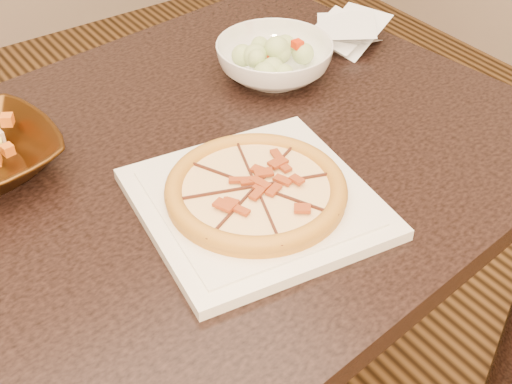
% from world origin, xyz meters
% --- Properties ---
extents(dining_table, '(1.44, 1.03, 0.75)m').
position_xyz_m(dining_table, '(0.02, -0.07, 0.64)').
color(dining_table, black).
rests_on(dining_table, floor).
extents(plate, '(0.37, 0.37, 0.02)m').
position_xyz_m(plate, '(0.12, -0.21, 0.76)').
color(plate, silver).
rests_on(plate, dining_table).
extents(pizza, '(0.26, 0.26, 0.03)m').
position_xyz_m(pizza, '(0.12, -0.21, 0.78)').
color(pizza, '#C18522').
rests_on(pizza, plate).
extents(salad_bowl, '(0.24, 0.24, 0.07)m').
position_xyz_m(salad_bowl, '(0.37, 0.09, 0.78)').
color(salad_bowl, white).
rests_on(salad_bowl, dining_table).
extents(salad, '(0.12, 0.10, 0.04)m').
position_xyz_m(salad, '(0.37, 0.09, 0.84)').
color(salad, '#A0B67F').
rests_on(salad, salad_bowl).
extents(cling_film, '(0.15, 0.12, 0.05)m').
position_xyz_m(cling_film, '(0.56, 0.09, 0.78)').
color(cling_film, white).
rests_on(cling_film, dining_table).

